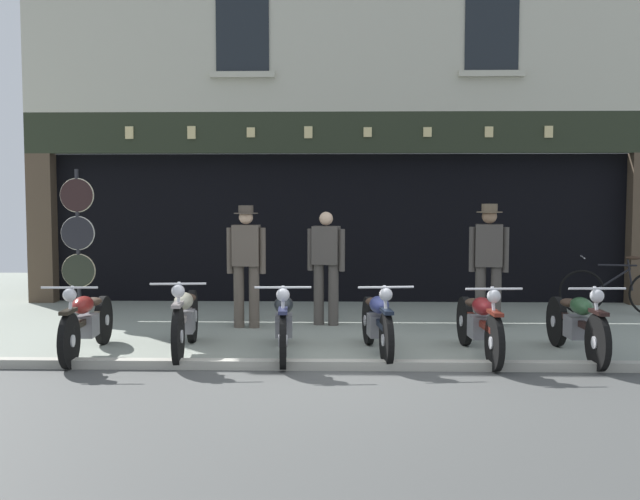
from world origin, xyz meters
name	(u,v)px	position (x,y,z in m)	size (l,w,h in m)	color
ground	(337,399)	(0.00, -0.98, -0.04)	(22.86, 22.00, 0.18)	gray
shop_facade	(339,205)	(0.00, 7.02, 1.68)	(11.16, 4.42, 6.12)	black
motorcycle_far_left	(87,321)	(-2.96, 0.71, 0.41)	(0.62, 1.99, 0.90)	black
motorcycle_left	(185,318)	(-1.82, 0.86, 0.43)	(0.62, 2.08, 0.93)	black
motorcycle_center_left	(284,321)	(-0.64, 0.77, 0.42)	(0.62, 2.05, 0.90)	black
motorcycle_center	(377,321)	(0.47, 0.83, 0.41)	(0.62, 1.91, 0.90)	black
motorcycle_center_right	(479,322)	(1.65, 0.73, 0.42)	(0.62, 2.04, 0.91)	black
motorcycle_right	(577,323)	(2.78, 0.74, 0.42)	(0.62, 1.99, 0.91)	black
salesman_left	(246,260)	(-1.31, 2.66, 0.97)	(0.56, 0.34, 1.74)	brown
shopkeeper_center	(326,263)	(-0.18, 2.91, 0.91)	(0.55, 0.31, 1.65)	#47423D
salesman_right	(489,258)	(2.16, 2.85, 0.99)	(0.55, 0.36, 1.77)	#47423D
tyre_sign_pole	(78,234)	(-4.07, 3.67, 1.28)	(0.54, 0.06, 2.29)	#232328
advert_board_near	(432,211)	(1.63, 5.40, 1.61)	(0.71, 0.03, 1.10)	silver
advert_board_far	(500,213)	(2.84, 5.40, 1.56)	(0.81, 0.03, 0.93)	beige
leaning_bicycle	(617,290)	(4.43, 4.06, 0.38)	(1.75, 0.52, 0.94)	black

